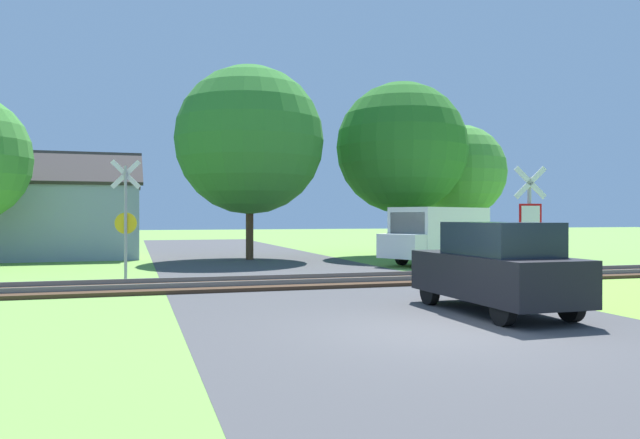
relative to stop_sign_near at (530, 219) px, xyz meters
The scene contains 11 objects.
ground_plane 7.37m from the stop_sign_near, 136.79° to the right, with size 160.00×160.00×0.00m, color #6B9942.
road_asphalt 6.22m from the stop_sign_near, 150.98° to the right, with size 8.11×80.00×0.01m, color #424244.
rail_track 6.07m from the stop_sign_near, 153.61° to the left, with size 60.00×2.60×0.22m.
stop_sign_near is the anchor object (origin of this frame).
crossing_sign_far 11.49m from the stop_sign_near, 153.02° to the left, with size 0.88×0.16×3.58m.
house 20.90m from the stop_sign_near, 129.12° to the left, with size 7.17×5.39×4.85m.
tree_far 15.96m from the stop_sign_near, 67.27° to the left, with size 4.79×4.79×6.60m.
tree_right 13.66m from the stop_sign_near, 80.49° to the left, with size 6.21×6.21×8.25m.
tree_center 14.28m from the stop_sign_near, 111.74° to the left, with size 6.49×6.49×8.48m.
mail_truck 8.13m from the stop_sign_near, 79.69° to the left, with size 5.21×3.88×2.24m.
parked_car 4.82m from the stop_sign_near, 133.03° to the right, with size 1.68×4.02×1.78m.
Camera 1 is at (-4.81, -9.25, 1.89)m, focal length 35.00 mm.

